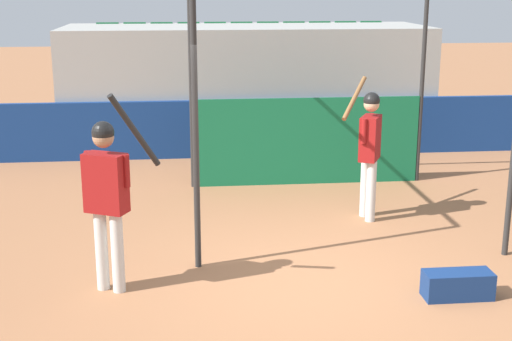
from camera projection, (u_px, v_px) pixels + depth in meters
ground_plane at (303, 282)px, 7.68m from camera, size 60.00×60.00×0.00m
outfield_wall at (252, 128)px, 13.11m from camera, size 24.00×0.12×1.06m
bleacher_section at (246, 84)px, 14.16m from camera, size 7.05×2.40×2.34m
batting_cage at (315, 109)px, 10.55m from camera, size 3.70×3.37×3.19m
player_batter at (369, 144)px, 9.50m from camera, size 0.57×0.89×1.87m
player_waiting at (107, 190)px, 7.21m from camera, size 0.81×0.57×2.13m
equipment_bag at (458, 285)px, 7.27m from camera, size 0.70×0.28×0.28m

